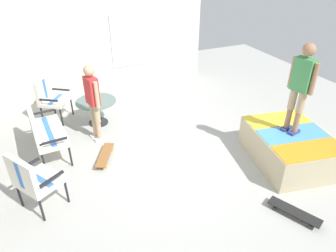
# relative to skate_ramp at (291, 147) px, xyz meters

# --- Properties ---
(ground_plane) EXTENTS (12.00, 12.00, 0.10)m
(ground_plane) POSITION_rel_skate_ramp_xyz_m (0.90, 2.00, -0.36)
(ground_plane) COLOR #A8A8A3
(house_facade) EXTENTS (0.23, 6.00, 2.75)m
(house_facade) POSITION_rel_skate_ramp_xyz_m (4.69, 2.49, 1.07)
(house_facade) COLOR silver
(house_facade) RESTS_ON ground_plane
(skate_ramp) EXTENTS (1.98, 2.35, 0.62)m
(skate_ramp) POSITION_rel_skate_ramp_xyz_m (0.00, 0.00, 0.00)
(skate_ramp) COLOR tan
(skate_ramp) RESTS_ON ground_plane
(patio_bench) EXTENTS (1.29, 0.64, 1.02)m
(patio_bench) POSITION_rel_skate_ramp_xyz_m (2.07, 4.23, 0.31)
(patio_bench) COLOR black
(patio_bench) RESTS_ON ground_plane
(patio_chair_near_house) EXTENTS (0.82, 0.80, 1.02)m
(patio_chair_near_house) POSITION_rel_skate_ramp_xyz_m (3.53, 3.94, 0.30)
(patio_chair_near_house) COLOR black
(patio_chair_near_house) RESTS_ON ground_plane
(patio_chair_by_wall) EXTENTS (0.82, 0.80, 1.02)m
(patio_chair_by_wall) POSITION_rel_skate_ramp_xyz_m (0.61, 4.49, 0.30)
(patio_chair_by_wall) COLOR black
(patio_chair_by_wall) RESTS_ON ground_plane
(patio_table) EXTENTS (0.90, 0.90, 0.57)m
(patio_table) POSITION_rel_skate_ramp_xyz_m (2.90, 3.02, 0.10)
(patio_table) COLOR black
(patio_table) RESTS_ON ground_plane
(person_watching) EXTENTS (0.47, 0.31, 1.64)m
(person_watching) POSITION_rel_skate_ramp_xyz_m (2.27, 3.18, 0.64)
(person_watching) COLOR silver
(person_watching) RESTS_ON ground_plane
(person_skater) EXTENTS (0.47, 0.30, 1.64)m
(person_skater) POSITION_rel_skate_ramp_xyz_m (0.08, 0.04, 1.26)
(person_skater) COLOR navy
(person_skater) RESTS_ON skate_ramp
(skateboard_by_bench) EXTENTS (0.80, 0.54, 0.10)m
(skateboard_by_bench) POSITION_rel_skate_ramp_xyz_m (1.48, 3.22, -0.22)
(skateboard_by_bench) COLOR brown
(skateboard_by_bench) RESTS_ON ground_plane
(skateboard_spare) EXTENTS (0.81, 0.52, 0.10)m
(skateboard_spare) POSITION_rel_skate_ramp_xyz_m (-1.14, 0.93, -0.22)
(skateboard_spare) COLOR black
(skateboard_spare) RESTS_ON ground_plane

